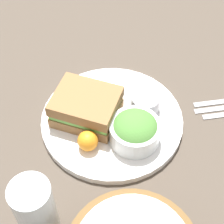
{
  "coord_description": "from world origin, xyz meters",
  "views": [
    {
      "loc": [
        -0.04,
        0.48,
        0.63
      ],
      "look_at": [
        0.0,
        0.0,
        0.04
      ],
      "focal_mm": 60.0,
      "sensor_mm": 36.0,
      "label": 1
    }
  ],
  "objects_px": {
    "dressing_cup": "(145,103)",
    "plate": "(112,120)",
    "drink_glass": "(36,211)",
    "sandwich": "(87,106)",
    "salad_bowl": "(135,130)"
  },
  "relations": [
    {
      "from": "dressing_cup",
      "to": "drink_glass",
      "type": "bearing_deg",
      "value": 57.34
    },
    {
      "from": "sandwich",
      "to": "salad_bowl",
      "type": "height_order",
      "value": "sandwich"
    },
    {
      "from": "plate",
      "to": "dressing_cup",
      "type": "xyz_separation_m",
      "value": [
        -0.07,
        -0.03,
        0.03
      ]
    },
    {
      "from": "sandwich",
      "to": "drink_glass",
      "type": "xyz_separation_m",
      "value": [
        0.05,
        0.24,
        0.02
      ]
    },
    {
      "from": "plate",
      "to": "dressing_cup",
      "type": "bearing_deg",
      "value": -154.8
    },
    {
      "from": "sandwich",
      "to": "drink_glass",
      "type": "height_order",
      "value": "drink_glass"
    },
    {
      "from": "dressing_cup",
      "to": "plate",
      "type": "bearing_deg",
      "value": 25.2
    },
    {
      "from": "plate",
      "to": "dressing_cup",
      "type": "height_order",
      "value": "dressing_cup"
    },
    {
      "from": "dressing_cup",
      "to": "drink_glass",
      "type": "xyz_separation_m",
      "value": [
        0.17,
        0.27,
        0.03
      ]
    },
    {
      "from": "sandwich",
      "to": "plate",
      "type": "bearing_deg",
      "value": 175.62
    },
    {
      "from": "plate",
      "to": "salad_bowl",
      "type": "distance_m",
      "value": 0.08
    },
    {
      "from": "salad_bowl",
      "to": "dressing_cup",
      "type": "bearing_deg",
      "value": -103.53
    },
    {
      "from": "sandwich",
      "to": "salad_bowl",
      "type": "relative_size",
      "value": 1.49
    },
    {
      "from": "salad_bowl",
      "to": "drink_glass",
      "type": "height_order",
      "value": "drink_glass"
    },
    {
      "from": "salad_bowl",
      "to": "dressing_cup",
      "type": "xyz_separation_m",
      "value": [
        -0.02,
        -0.08,
        -0.01
      ]
    }
  ]
}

